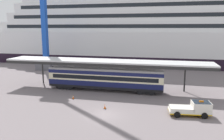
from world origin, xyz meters
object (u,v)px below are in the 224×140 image
(service_truck, at_px, (193,108))
(traffic_cone_mid, at_px, (73,97))
(traffic_cone_near, at_px, (105,106))
(dockside_crane, at_px, (45,7))
(cruise_ship, at_px, (200,21))
(train_carriage, at_px, (105,78))

(service_truck, bearing_deg, traffic_cone_mid, 170.68)
(traffic_cone_near, relative_size, dockside_crane, 0.01)
(traffic_cone_mid, bearing_deg, cruise_ship, 61.76)
(traffic_cone_mid, bearing_deg, dockside_crane, 126.45)
(service_truck, xyz_separation_m, dockside_crane, (-35.15, 26.28, 15.72))
(traffic_cone_mid, bearing_deg, train_carriage, 58.59)
(cruise_ship, bearing_deg, dockside_crane, -152.17)
(service_truck, height_order, traffic_cone_mid, service_truck)
(traffic_cone_near, xyz_separation_m, traffic_cone_mid, (-6.10, 3.15, -0.04))
(train_carriage, bearing_deg, service_truck, -32.16)
(traffic_cone_mid, height_order, dockside_crane, dockside_crane)
(traffic_cone_mid, bearing_deg, service_truck, -9.32)
(traffic_cone_near, bearing_deg, dockside_crane, 131.38)
(train_carriage, distance_m, traffic_cone_mid, 7.33)
(dockside_crane, bearing_deg, traffic_cone_near, -48.62)
(cruise_ship, height_order, train_carriage, cruise_ship)
(train_carriage, height_order, service_truck, train_carriage)
(train_carriage, height_order, traffic_cone_near, train_carriage)
(service_truck, relative_size, traffic_cone_near, 7.79)
(dockside_crane, bearing_deg, cruise_ship, 27.83)
(dockside_crane, bearing_deg, train_carriage, -39.64)
(service_truck, bearing_deg, cruise_ship, 82.43)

